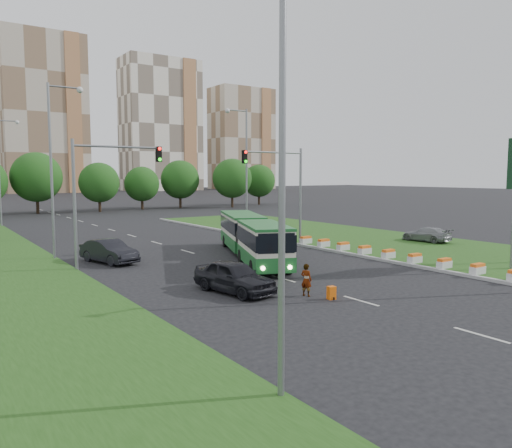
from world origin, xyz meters
TOP-DOWN VIEW (x-y plane):
  - ground at (0.00, 0.00)m, footprint 360.00×360.00m
  - grass_median at (13.00, 8.00)m, footprint 14.00×60.00m
  - median_kerb at (6.05, 8.00)m, footprint 0.30×60.00m
  - lane_markings at (-3.00, 20.00)m, footprint 0.20×100.00m
  - flower_planters at (6.70, 0.80)m, footprint 1.10×18.10m
  - traffic_mast_median at (4.78, 10.00)m, footprint 5.76×0.32m
  - traffic_mast_left at (-10.38, 9.00)m, footprint 5.76×0.32m
  - street_lamps at (-3.00, 10.00)m, footprint 36.00×60.00m
  - tree_line at (10.00, 55.00)m, footprint 120.00×8.00m
  - apartment_tower_ceast at (15.00, 150.00)m, footprint 25.00×15.00m
  - apartment_tower_east at (55.00, 150.00)m, footprint 27.00×15.00m
  - midrise_east at (90.00, 150.00)m, footprint 24.00×14.00m
  - articulated_bus at (-0.86, 6.94)m, footprint 2.35×15.06m
  - car_left_near at (-7.00, -1.25)m, footprint 2.69×4.99m
  - car_left_far at (-9.48, 10.60)m, footprint 2.86×4.98m
  - car_median at (16.01, 4.73)m, footprint 2.11×4.40m
  - pedestrian at (-4.51, -3.83)m, footprint 0.55×0.67m
  - shopping_trolley at (-3.93, -4.99)m, footprint 0.36×0.38m

SIDE VIEW (x-z plane):
  - ground at x=0.00m, z-range 0.00..0.00m
  - lane_markings at x=-3.00m, z-range -0.01..0.01m
  - grass_median at x=13.00m, z-range 0.00..0.15m
  - median_kerb at x=6.05m, z-range 0.00..0.18m
  - shopping_trolley at x=-3.93m, z-range 0.00..0.62m
  - flower_planters at x=6.70m, z-range 0.15..0.75m
  - car_median at x=16.01m, z-range 0.15..1.38m
  - car_left_far at x=-9.48m, z-range 0.00..1.55m
  - pedestrian at x=-4.51m, z-range 0.00..1.59m
  - car_left_near at x=-7.00m, z-range 0.00..1.61m
  - articulated_bus at x=-0.86m, z-range 0.28..2.76m
  - tree_line at x=10.00m, z-range 0.00..9.00m
  - traffic_mast_median at x=4.78m, z-range 1.35..9.35m
  - traffic_mast_left at x=-10.38m, z-range 1.35..9.35m
  - street_lamps at x=-3.00m, z-range 0.00..12.00m
  - midrise_east at x=90.00m, z-range 0.00..40.00m
  - apartment_tower_east at x=55.00m, z-range 0.00..47.00m
  - apartment_tower_ceast at x=15.00m, z-range 0.00..50.00m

